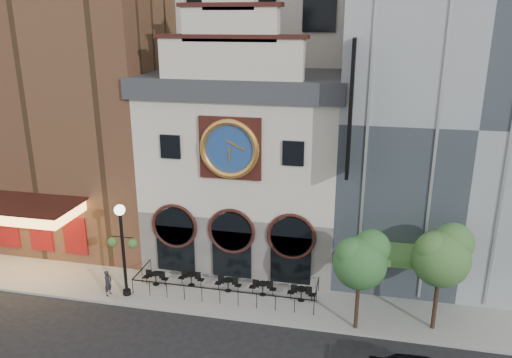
{
  "coord_description": "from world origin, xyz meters",
  "views": [
    {
      "loc": [
        7.25,
        -22.51,
        15.46
      ],
      "look_at": [
        1.04,
        6.0,
        6.14
      ],
      "focal_mm": 35.0,
      "sensor_mm": 36.0,
      "label": 1
    }
  ],
  "objects_px": {
    "bistro_3": "(263,288)",
    "pedestrian": "(108,283)",
    "bistro_1": "(191,278)",
    "lamppost": "(122,240)",
    "bistro_2": "(228,284)",
    "bistro_4": "(301,293)",
    "tree_left": "(361,259)",
    "tree_right": "(442,254)",
    "bistro_0": "(156,278)"
  },
  "relations": [
    {
      "from": "tree_left",
      "to": "bistro_3",
      "type": "bearing_deg",
      "value": 158.83
    },
    {
      "from": "pedestrian",
      "to": "tree_right",
      "type": "distance_m",
      "value": 18.47
    },
    {
      "from": "bistro_3",
      "to": "tree_left",
      "type": "distance_m",
      "value": 6.8
    },
    {
      "from": "bistro_0",
      "to": "bistro_2",
      "type": "relative_size",
      "value": 1.0
    },
    {
      "from": "bistro_1",
      "to": "bistro_3",
      "type": "bearing_deg",
      "value": -2.06
    },
    {
      "from": "pedestrian",
      "to": "tree_right",
      "type": "relative_size",
      "value": 0.27
    },
    {
      "from": "bistro_2",
      "to": "bistro_3",
      "type": "height_order",
      "value": "same"
    },
    {
      "from": "bistro_2",
      "to": "tree_left",
      "type": "bearing_deg",
      "value": -15.59
    },
    {
      "from": "bistro_2",
      "to": "bistro_1",
      "type": "bearing_deg",
      "value": 176.0
    },
    {
      "from": "bistro_3",
      "to": "lamppost",
      "type": "relative_size",
      "value": 0.28
    },
    {
      "from": "bistro_3",
      "to": "bistro_0",
      "type": "bearing_deg",
      "value": -178.19
    },
    {
      "from": "bistro_2",
      "to": "pedestrian",
      "type": "distance_m",
      "value": 6.96
    },
    {
      "from": "pedestrian",
      "to": "tree_left",
      "type": "xyz_separation_m",
      "value": [
        14.2,
        -0.19,
        3.19
      ]
    },
    {
      "from": "bistro_1",
      "to": "tree_right",
      "type": "bearing_deg",
      "value": -5.92
    },
    {
      "from": "tree_left",
      "to": "tree_right",
      "type": "bearing_deg",
      "value": 11.95
    },
    {
      "from": "lamppost",
      "to": "tree_right",
      "type": "relative_size",
      "value": 0.97
    },
    {
      "from": "bistro_4",
      "to": "tree_right",
      "type": "height_order",
      "value": "tree_right"
    },
    {
      "from": "bistro_0",
      "to": "tree_right",
      "type": "relative_size",
      "value": 0.27
    },
    {
      "from": "pedestrian",
      "to": "lamppost",
      "type": "distance_m",
      "value": 2.89
    },
    {
      "from": "bistro_4",
      "to": "bistro_0",
      "type": "bearing_deg",
      "value": -179.46
    },
    {
      "from": "lamppost",
      "to": "tree_left",
      "type": "height_order",
      "value": "lamppost"
    },
    {
      "from": "bistro_3",
      "to": "pedestrian",
      "type": "xyz_separation_m",
      "value": [
        -8.77,
        -1.91,
        0.31
      ]
    },
    {
      "from": "bistro_1",
      "to": "pedestrian",
      "type": "xyz_separation_m",
      "value": [
        -4.34,
        -2.07,
        0.31
      ]
    },
    {
      "from": "bistro_0",
      "to": "pedestrian",
      "type": "xyz_separation_m",
      "value": [
        -2.21,
        -1.7,
        0.31
      ]
    },
    {
      "from": "bistro_3",
      "to": "tree_right",
      "type": "bearing_deg",
      "value": -7.73
    },
    {
      "from": "lamppost",
      "to": "pedestrian",
      "type": "bearing_deg",
      "value": -166.97
    },
    {
      "from": "bistro_3",
      "to": "pedestrian",
      "type": "bearing_deg",
      "value": -167.72
    },
    {
      "from": "pedestrian",
      "to": "lamppost",
      "type": "bearing_deg",
      "value": -66.94
    },
    {
      "from": "bistro_2",
      "to": "tree_right",
      "type": "xyz_separation_m",
      "value": [
        11.45,
        -1.27,
        3.76
      ]
    },
    {
      "from": "bistro_2",
      "to": "bistro_3",
      "type": "distance_m",
      "value": 2.09
    },
    {
      "from": "bistro_0",
      "to": "bistro_4",
      "type": "bearing_deg",
      "value": 0.54
    },
    {
      "from": "bistro_1",
      "to": "tree_right",
      "type": "height_order",
      "value": "tree_right"
    },
    {
      "from": "lamppost",
      "to": "tree_left",
      "type": "distance_m",
      "value": 13.22
    },
    {
      "from": "pedestrian",
      "to": "tree_left",
      "type": "height_order",
      "value": "tree_left"
    },
    {
      "from": "bistro_1",
      "to": "bistro_2",
      "type": "xyz_separation_m",
      "value": [
        2.35,
        -0.16,
        0.0
      ]
    },
    {
      "from": "bistro_1",
      "to": "bistro_4",
      "type": "distance_m",
      "value": 6.71
    },
    {
      "from": "pedestrian",
      "to": "tree_right",
      "type": "bearing_deg",
      "value": -79.49
    },
    {
      "from": "bistro_2",
      "to": "tree_right",
      "type": "distance_m",
      "value": 12.12
    },
    {
      "from": "bistro_0",
      "to": "lamppost",
      "type": "xyz_separation_m",
      "value": [
        -1.2,
        -1.44,
        3.0
      ]
    },
    {
      "from": "bistro_1",
      "to": "tree_left",
      "type": "relative_size",
      "value": 0.29
    },
    {
      "from": "tree_left",
      "to": "bistro_1",
      "type": "bearing_deg",
      "value": 167.08
    },
    {
      "from": "bistro_0",
      "to": "tree_left",
      "type": "relative_size",
      "value": 0.29
    },
    {
      "from": "bistro_2",
      "to": "bistro_4",
      "type": "bearing_deg",
      "value": -1.57
    },
    {
      "from": "bistro_3",
      "to": "bistro_4",
      "type": "relative_size",
      "value": 1.0
    },
    {
      "from": "bistro_1",
      "to": "lamppost",
      "type": "relative_size",
      "value": 0.28
    },
    {
      "from": "bistro_0",
      "to": "pedestrian",
      "type": "bearing_deg",
      "value": -142.38
    },
    {
      "from": "bistro_1",
      "to": "pedestrian",
      "type": "height_order",
      "value": "pedestrian"
    },
    {
      "from": "bistro_4",
      "to": "tree_left",
      "type": "distance_m",
      "value": 5.12
    },
    {
      "from": "bistro_0",
      "to": "bistro_1",
      "type": "xyz_separation_m",
      "value": [
        2.13,
        0.37,
        0.0
      ]
    },
    {
      "from": "bistro_1",
      "to": "bistro_3",
      "type": "height_order",
      "value": "same"
    }
  ]
}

